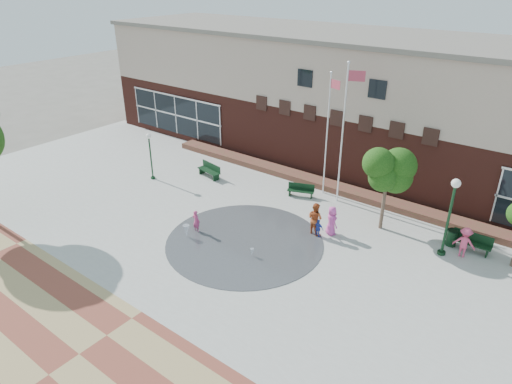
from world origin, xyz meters
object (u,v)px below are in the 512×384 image
Objects in this scene: bench_left at (209,173)px; trash_can at (452,238)px; flagpole_right at (344,127)px; child_splash at (196,221)px; flagpole_left at (328,129)px.

trash_can is at bearing 15.04° from bench_left.
flagpole_right is 8.48m from trash_can.
bench_left reaches higher than trash_can.
flagpole_left is at bearing -109.14° from child_splash.
trash_can is (8.49, -1.39, -3.90)m from flagpole_left.
trash_can is 13.64m from child_splash.
bench_left is at bearing -175.56° from trash_can.
flagpole_left is 8.51× the size of trash_can.
bench_left is 2.21× the size of trash_can.
flagpole_left is at bearing 29.68° from bench_left.
flagpole_right is at bearing 24.65° from bench_left.
child_splash is (-3.14, -8.53, -3.71)m from flagpole_left.
flagpole_right is at bearing 172.28° from trash_can.
flagpole_right is 10.13m from child_splash.
flagpole_right is 9.36× the size of trash_can.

